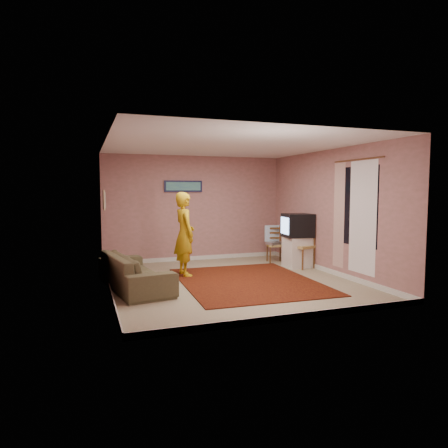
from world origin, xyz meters
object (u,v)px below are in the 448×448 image
object	(u,v)px
chair_a	(275,241)
chair_b	(302,241)
sofa	(135,271)
person	(184,234)
tv_cabinet	(297,252)
crt_tv	(297,225)

from	to	relation	value
chair_a	chair_b	xyz separation A→B (m)	(0.24, -0.86, 0.10)
chair_b	sofa	bearing A→B (deg)	-95.77
chair_a	person	size ratio (longest dim) A/B	0.27
tv_cabinet	crt_tv	world-z (taller)	crt_tv
sofa	person	bearing A→B (deg)	-66.02
person	sofa	bearing A→B (deg)	117.74
chair_a	person	xyz separation A→B (m)	(-2.46, -0.77, 0.34)
tv_cabinet	sofa	size ratio (longest dim) A/B	0.33
chair_b	person	bearing A→B (deg)	-107.32
chair_b	person	size ratio (longest dim) A/B	0.32
tv_cabinet	chair_a	xyz separation A→B (m)	(-0.19, 0.73, 0.17)
chair_a	chair_b	distance (m)	0.90
tv_cabinet	person	size ratio (longest dim) A/B	0.40
chair_a	sofa	bearing A→B (deg)	-144.95
tv_cabinet	chair_a	world-z (taller)	chair_a
crt_tv	chair_b	xyz separation A→B (m)	(0.06, -0.13, -0.34)
person	chair_a	bearing A→B (deg)	-78.57
crt_tv	sofa	bearing A→B (deg)	-161.63
tv_cabinet	chair_b	distance (m)	0.30
crt_tv	sofa	distance (m)	3.88
chair_a	crt_tv	bearing A→B (deg)	-64.01
chair_b	tv_cabinet	bearing A→B (deg)	-174.32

